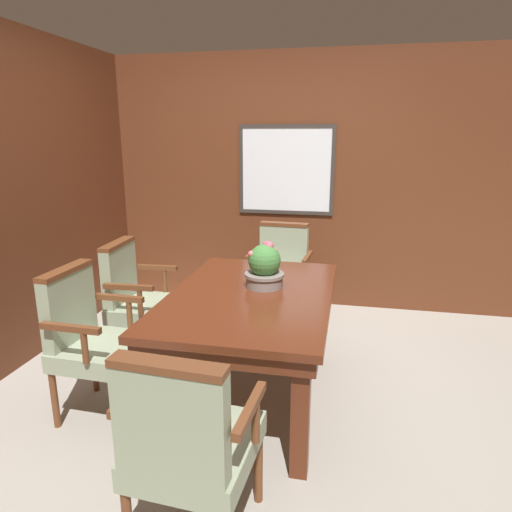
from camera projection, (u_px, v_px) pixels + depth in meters
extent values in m
plane|color=#A39E93|center=(232.00, 399.00, 3.00)|extent=(14.00, 14.00, 0.00)
cube|color=#5B2D19|center=(280.00, 183.00, 4.51)|extent=(7.20, 0.06, 2.45)
cube|color=white|center=(286.00, 170.00, 4.43)|extent=(0.86, 0.01, 0.79)
cube|color=#38332D|center=(287.00, 126.00, 4.32)|extent=(0.93, 0.02, 0.04)
cube|color=#38332D|center=(285.00, 212.00, 4.53)|extent=(0.93, 0.02, 0.03)
cube|color=#38332D|center=(241.00, 169.00, 4.51)|extent=(0.04, 0.02, 0.79)
cube|color=#38332D|center=(333.00, 171.00, 4.33)|extent=(0.03, 0.02, 0.79)
cube|color=#562614|center=(152.00, 397.00, 2.41)|extent=(0.09, 0.09, 0.68)
cube|color=#562614|center=(300.00, 415.00, 2.26)|extent=(0.09, 0.09, 0.68)
cube|color=#562614|center=(221.00, 308.00, 3.66)|extent=(0.09, 0.09, 0.68)
cube|color=#562614|center=(320.00, 315.00, 3.51)|extent=(0.09, 0.09, 0.68)
cube|color=#562614|center=(251.00, 306.00, 2.89)|extent=(0.94, 1.47, 0.09)
cube|color=#562614|center=(251.00, 296.00, 2.87)|extent=(1.00, 1.53, 0.04)
cylinder|color=brown|center=(125.00, 410.00, 2.57)|extent=(0.04, 0.04, 0.36)
cylinder|color=brown|center=(157.00, 374.00, 2.96)|extent=(0.04, 0.04, 0.36)
cylinder|color=brown|center=(55.00, 399.00, 2.68)|extent=(0.04, 0.04, 0.36)
cylinder|color=brown|center=(95.00, 366.00, 3.06)|extent=(0.04, 0.04, 0.36)
cube|color=#93A384|center=(105.00, 352.00, 2.76)|extent=(0.53, 0.49, 0.11)
cube|color=#93A384|center=(69.00, 307.00, 2.74)|extent=(0.09, 0.44, 0.43)
cube|color=brown|center=(65.00, 271.00, 2.68)|extent=(0.10, 0.44, 0.03)
cylinder|color=brown|center=(85.00, 346.00, 2.48)|extent=(0.04, 0.04, 0.20)
cube|color=brown|center=(70.00, 328.00, 2.47)|extent=(0.36, 0.05, 0.04)
cylinder|color=brown|center=(129.00, 313.00, 2.94)|extent=(0.04, 0.04, 0.20)
cube|color=brown|center=(117.00, 298.00, 2.93)|extent=(0.36, 0.05, 0.04)
cylinder|color=brown|center=(171.00, 352.00, 3.26)|extent=(0.04, 0.04, 0.36)
cylinder|color=brown|center=(188.00, 329.00, 3.65)|extent=(0.04, 0.04, 0.36)
cylinder|color=brown|center=(111.00, 348.00, 3.33)|extent=(0.04, 0.04, 0.36)
cylinder|color=brown|center=(134.00, 325.00, 3.72)|extent=(0.04, 0.04, 0.36)
cube|color=#93A384|center=(150.00, 309.00, 3.43)|extent=(0.54, 0.49, 0.11)
cube|color=#93A384|center=(119.00, 274.00, 3.39)|extent=(0.10, 0.44, 0.43)
cube|color=brown|center=(117.00, 244.00, 3.34)|extent=(0.11, 0.44, 0.03)
cylinder|color=brown|center=(140.00, 301.00, 3.15)|extent=(0.04, 0.04, 0.20)
cube|color=brown|center=(128.00, 287.00, 3.14)|extent=(0.36, 0.05, 0.04)
cylinder|color=brown|center=(165.00, 280.00, 3.62)|extent=(0.04, 0.04, 0.20)
cube|color=brown|center=(155.00, 267.00, 3.60)|extent=(0.36, 0.05, 0.04)
cylinder|color=brown|center=(258.00, 468.00, 2.13)|extent=(0.04, 0.04, 0.36)
cylinder|color=brown|center=(178.00, 452.00, 2.23)|extent=(0.04, 0.04, 0.36)
cube|color=#93A384|center=(197.00, 448.00, 1.90)|extent=(0.50, 0.55, 0.11)
cube|color=#93A384|center=(170.00, 424.00, 1.63)|extent=(0.44, 0.11, 0.43)
cube|color=brown|center=(167.00, 366.00, 1.57)|extent=(0.44, 0.12, 0.03)
cylinder|color=brown|center=(256.00, 420.00, 1.84)|extent=(0.04, 0.04, 0.20)
cube|color=brown|center=(250.00, 409.00, 1.74)|extent=(0.06, 0.36, 0.04)
cylinder|color=brown|center=(146.00, 402.00, 1.96)|extent=(0.04, 0.04, 0.20)
cube|color=brown|center=(136.00, 391.00, 1.87)|extent=(0.06, 0.36, 0.04)
cylinder|color=brown|center=(248.00, 317.00, 3.89)|extent=(0.04, 0.04, 0.36)
cylinder|color=brown|center=(296.00, 322.00, 3.79)|extent=(0.04, 0.04, 0.36)
cylinder|color=brown|center=(262.00, 299.00, 4.32)|extent=(0.04, 0.04, 0.36)
cylinder|color=brown|center=(305.00, 303.00, 4.21)|extent=(0.04, 0.04, 0.36)
cube|color=#93A384|center=(278.00, 285.00, 3.99)|extent=(0.50, 0.55, 0.11)
cube|color=#93A384|center=(284.00, 249.00, 4.13)|extent=(0.44, 0.11, 0.43)
cube|color=brown|center=(284.00, 224.00, 4.07)|extent=(0.44, 0.12, 0.03)
cylinder|color=brown|center=(250.00, 267.00, 3.98)|extent=(0.04, 0.04, 0.20)
cube|color=brown|center=(252.00, 253.00, 4.03)|extent=(0.06, 0.36, 0.04)
cylinder|color=brown|center=(305.00, 271.00, 3.85)|extent=(0.04, 0.04, 0.20)
cube|color=brown|center=(307.00, 257.00, 3.90)|extent=(0.06, 0.36, 0.04)
cylinder|color=gray|center=(264.00, 280.00, 2.97)|extent=(0.24, 0.24, 0.09)
cylinder|color=gray|center=(264.00, 275.00, 2.96)|extent=(0.26, 0.26, 0.02)
sphere|color=#427F3D|center=(265.00, 261.00, 2.93)|extent=(0.21, 0.21, 0.21)
sphere|color=#ED4F74|center=(269.00, 253.00, 3.01)|extent=(0.04, 0.04, 0.04)
sphere|color=#E66770|center=(251.00, 254.00, 2.90)|extent=(0.04, 0.04, 0.04)
sphere|color=#E26859|center=(260.00, 249.00, 2.99)|extent=(0.05, 0.05, 0.05)
sphere|color=#D4586D|center=(269.00, 246.00, 2.91)|extent=(0.06, 0.06, 0.06)
sphere|color=#D1675B|center=(274.00, 252.00, 2.99)|extent=(0.06, 0.06, 0.06)
sphere|color=#E24E6D|center=(267.00, 245.00, 2.94)|extent=(0.06, 0.06, 0.06)
sphere|color=#EB4E70|center=(253.00, 256.00, 2.99)|extent=(0.04, 0.04, 0.04)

